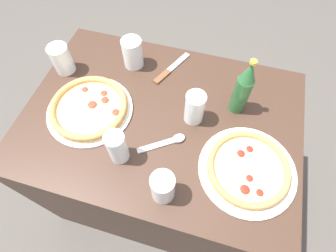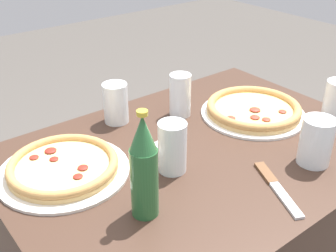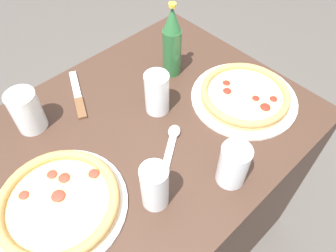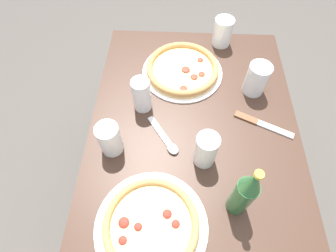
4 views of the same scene
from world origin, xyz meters
name	(u,v)px [view 4 (image 4 of 4)]	position (x,y,z in m)	size (l,w,h in m)	color
ground_plane	(183,196)	(0.00, 0.00, 0.00)	(8.00, 8.00, 0.00)	#4C4742
table	(187,171)	(0.00, 0.00, 0.39)	(1.03, 0.74, 0.77)	#3D281E
pizza_margherita	(182,69)	(0.27, 0.05, 0.79)	(0.32, 0.32, 0.04)	white
pizza_pepperoni	(151,225)	(-0.34, 0.12, 0.79)	(0.32, 0.32, 0.04)	silver
glass_mango_juice	(256,80)	(0.19, -0.23, 0.83)	(0.08, 0.08, 0.12)	white
glass_orange_juice	(142,96)	(0.09, 0.19, 0.83)	(0.07, 0.07, 0.13)	white
glass_cola	(110,140)	(-0.09, 0.27, 0.83)	(0.07, 0.07, 0.12)	white
glass_iced_tea	(222,33)	(0.45, -0.12, 0.82)	(0.08, 0.08, 0.12)	white
glass_lemonade	(206,150)	(-0.12, -0.03, 0.83)	(0.07, 0.07, 0.13)	white
beer_bottle	(245,193)	(-0.26, -0.12, 0.89)	(0.06, 0.06, 0.25)	#286033
knife	(261,123)	(0.03, -0.24, 0.77)	(0.11, 0.20, 0.01)	brown
spoon	(167,142)	(-0.06, 0.09, 0.78)	(0.16, 0.12, 0.02)	silver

